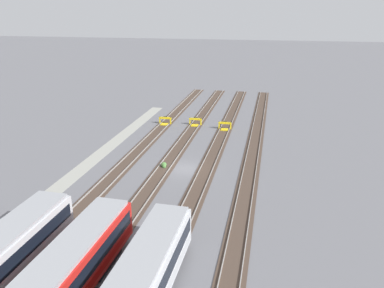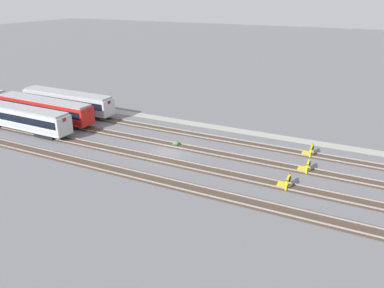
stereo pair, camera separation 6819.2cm
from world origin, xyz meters
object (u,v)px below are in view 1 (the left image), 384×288
object	(u,v)px
bumper_stop_near_inner_track	(195,122)
weed_clump	(164,165)
bumper_stop_nearest_track	(165,121)
bumper_stop_middle_track	(225,126)

from	to	relation	value
bumper_stop_near_inner_track	weed_clump	distance (m)	17.22
bumper_stop_nearest_track	weed_clump	xyz separation A→B (m)	(16.77, 4.76, -0.27)
bumper_stop_nearest_track	bumper_stop_middle_track	size ratio (longest dim) A/B	1.00
bumper_stop_middle_track	weed_clump	world-z (taller)	bumper_stop_middle_track
bumper_stop_nearest_track	bumper_stop_middle_track	world-z (taller)	same
bumper_stop_nearest_track	bumper_stop_middle_track	bearing A→B (deg)	85.64
weed_clump	bumper_stop_nearest_track	bearing A→B (deg)	-164.15
bumper_stop_nearest_track	bumper_stop_middle_track	xyz separation A→B (m)	(0.75, 9.81, 0.00)
bumper_stop_middle_track	bumper_stop_near_inner_track	bearing A→B (deg)	-103.73
bumper_stop_near_inner_track	weed_clump	world-z (taller)	bumper_stop_near_inner_track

